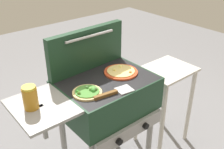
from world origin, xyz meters
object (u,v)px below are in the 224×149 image
sauce_jar (30,98)px  grill (105,98)px  spatula (113,93)px  prep_table (165,91)px  pizza_cheese (121,72)px  pizza_veggie (87,92)px

sauce_jar → grill: bearing=-1.8°
grill → spatula: size_ratio=3.62×
sauce_jar → prep_table: (1.19, -0.01, -0.42)m
grill → pizza_cheese: size_ratio=4.02×
grill → prep_table: 0.71m
grill → pizza_veggie: bearing=-162.4°
pizza_cheese → grill: bearing=-174.6°
pizza_veggie → spatula: pizza_veggie is taller
pizza_cheese → sauce_jar: (-0.67, 0.00, 0.06)m
pizza_cheese → pizza_veggie: 0.35m
grill → prep_table: bearing=0.4°
pizza_veggie → prep_table: (0.86, 0.06, -0.36)m
pizza_veggie → spatula: 0.16m
pizza_veggie → prep_table: pizza_veggie is taller
pizza_cheese → pizza_veggie: pizza_veggie is taller
grill → sauce_jar: (-0.52, 0.02, 0.21)m
grill → pizza_cheese: 0.22m
pizza_veggie → pizza_cheese: bearing=12.2°
spatula → sauce_jar: bearing=158.1°
prep_table → pizza_cheese: bearing=178.9°
sauce_jar → prep_table: 1.26m
spatula → prep_table: size_ratio=0.35×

